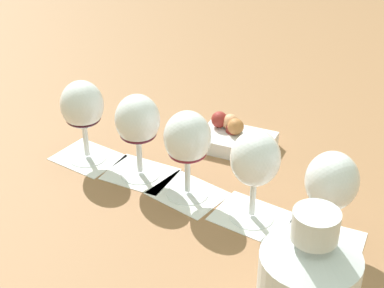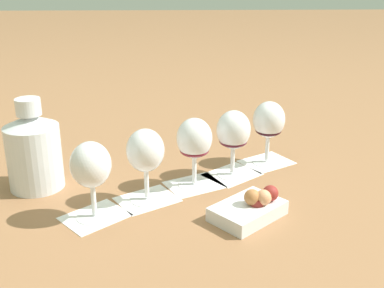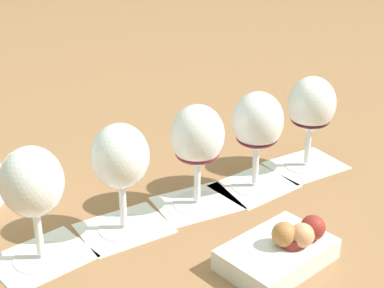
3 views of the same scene
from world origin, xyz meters
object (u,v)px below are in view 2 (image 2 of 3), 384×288
(wine_glass_1, at_px, (145,154))
(wine_glass_3, at_px, (233,133))
(wine_glass_0, at_px, (91,169))
(wine_glass_4, at_px, (269,123))
(wine_glass_2, at_px, (194,142))
(snack_dish, at_px, (251,207))
(ceramic_vase, at_px, (34,150))

(wine_glass_1, distance_m, wine_glass_3, 0.22)
(wine_glass_0, relative_size, wine_glass_4, 1.00)
(wine_glass_4, bearing_deg, wine_glass_2, -146.17)
(wine_glass_2, bearing_deg, wine_glass_0, -145.59)
(snack_dish, bearing_deg, wine_glass_0, 178.19)
(wine_glass_0, bearing_deg, wine_glass_3, 33.10)
(wine_glass_2, distance_m, ceramic_vase, 0.34)
(wine_glass_0, bearing_deg, wine_glass_2, 34.41)
(wine_glass_3, relative_size, wine_glass_4, 1.00)
(wine_glass_1, bearing_deg, wine_glass_3, 31.98)
(wine_glass_2, bearing_deg, snack_dish, -54.27)
(wine_glass_1, height_order, wine_glass_2, same)
(ceramic_vase, height_order, snack_dish, ceramic_vase)
(wine_glass_1, relative_size, ceramic_vase, 0.76)
(wine_glass_0, relative_size, wine_glass_3, 1.00)
(wine_glass_0, xyz_separation_m, snack_dish, (0.30, -0.01, -0.08))
(wine_glass_1, height_order, ceramic_vase, ceramic_vase)
(wine_glass_4, bearing_deg, wine_glass_1, -146.24)
(snack_dish, bearing_deg, wine_glass_2, 125.73)
(wine_glass_3, bearing_deg, wine_glass_4, 37.18)
(wine_glass_3, xyz_separation_m, ceramic_vase, (-0.43, -0.05, -0.02))
(wine_glass_3, bearing_deg, ceramic_vase, -173.59)
(wine_glass_1, xyz_separation_m, wine_glass_3, (0.19, 0.12, 0.00))
(wine_glass_2, bearing_deg, wine_glass_3, 30.08)
(wine_glass_2, xyz_separation_m, snack_dish, (0.10, -0.14, -0.08))
(ceramic_vase, bearing_deg, wine_glass_4, 12.74)
(wine_glass_1, xyz_separation_m, ceramic_vase, (-0.24, 0.07, -0.02))
(wine_glass_2, distance_m, wine_glass_4, 0.22)
(wine_glass_1, distance_m, wine_glass_4, 0.34)
(wine_glass_0, xyz_separation_m, ceramic_vase, (-0.15, 0.14, -0.02))
(wine_glass_3, distance_m, ceramic_vase, 0.44)
(wine_glass_1, relative_size, snack_dish, 0.93)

